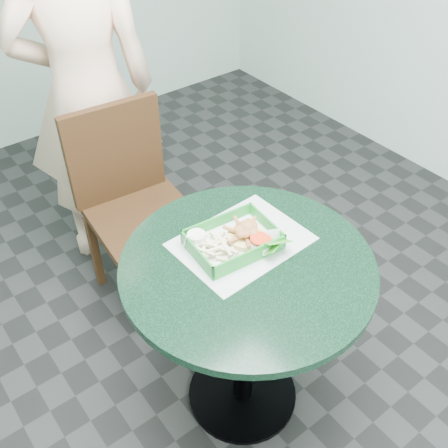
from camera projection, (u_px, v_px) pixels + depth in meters
floor at (242, 394)px, 2.18m from camera, size 4.00×5.00×0.02m
cafe_table at (246, 302)px, 1.80m from camera, size 0.83×0.83×0.75m
dining_chair at (132, 195)px, 2.35m from camera, size 0.44×0.44×0.93m
diner_person at (81, 62)px, 2.24m from camera, size 0.87×0.70×2.06m
placemat at (241, 246)px, 1.77m from camera, size 0.44×0.34×0.00m
food_basket at (233, 247)px, 1.74m from camera, size 0.28×0.21×0.06m
crab_sandwich at (246, 235)px, 1.74m from camera, size 0.13×0.13×0.07m
fries_pile at (217, 253)px, 1.69m from camera, size 0.14×0.15×0.05m
sauce_ramekin at (197, 244)px, 1.70m from camera, size 0.06×0.06×0.03m
garnish_cup at (264, 246)px, 1.71m from camera, size 0.11×0.11×0.04m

